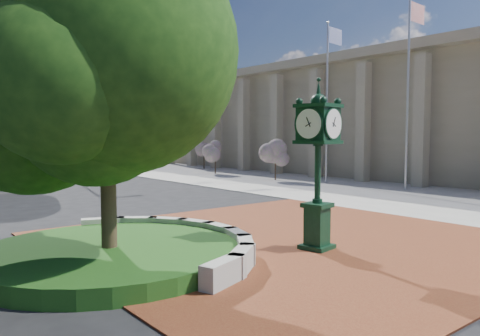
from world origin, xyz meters
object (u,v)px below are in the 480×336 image
post_clock (318,158)px  street_lamp_near (68,100)px  flagpole_a (408,91)px  flagpole_b (327,101)px  parked_car (14,159)px

post_clock → street_lamp_near: 27.90m
street_lamp_near → post_clock: bearing=-96.3°
post_clock → flagpole_a: (13.86, 5.95, 2.95)m
flagpole_b → street_lamp_near: 19.37m
post_clock → street_lamp_near: (3.02, 27.55, 3.21)m
flagpole_a → flagpole_b: bearing=95.1°
flagpole_a → parked_car: bearing=110.2°
street_lamp_near → parked_car: bearing=96.6°
post_clock → flagpole_a: flagpole_a is taller
post_clock → parked_car: (1.72, 38.92, -1.66)m
parked_car → street_lamp_near: bearing=-77.2°
post_clock → parked_car: size_ratio=0.97×
post_clock → street_lamp_near: size_ratio=0.46×
parked_car → post_clock: bearing=-86.3°
flagpole_b → street_lamp_near: (-10.37, 16.35, 0.51)m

